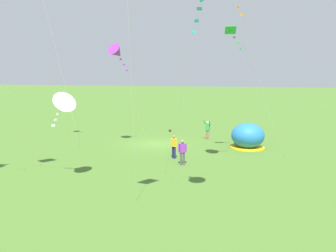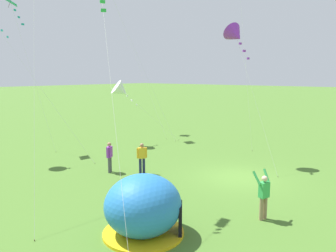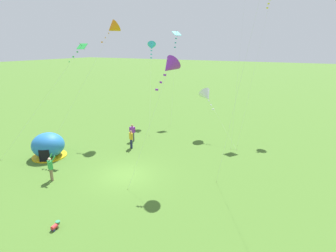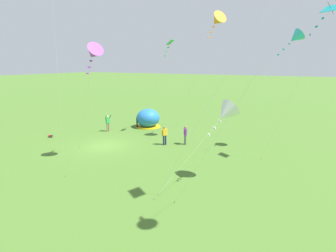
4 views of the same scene
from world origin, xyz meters
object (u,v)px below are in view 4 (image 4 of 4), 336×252
at_px(person_near_tent, 165,134).
at_px(kite_cyan, 295,38).
at_px(person_watching_sky, 185,134).
at_px(popup_tent, 148,118).
at_px(kite_green, 169,47).
at_px(person_arms_raised, 108,122).
at_px(kite_teal, 327,14).
at_px(toddler_crawling, 51,136).
at_px(kite_orange, 217,20).
at_px(kite_purple, 93,53).
at_px(kite_white, 225,113).

bearing_deg(person_near_tent, kite_cyan, 110.12).
bearing_deg(person_watching_sky, kite_cyan, 107.51).
bearing_deg(popup_tent, kite_green, 70.40).
height_order(person_arms_raised, kite_teal, kite_teal).
distance_m(kite_teal, kite_green, 13.39).
distance_m(toddler_crawling, kite_teal, 24.92).
bearing_deg(person_arms_raised, person_near_tent, 79.95).
distance_m(kite_orange, kite_purple, 11.43).
bearing_deg(kite_purple, person_watching_sky, 146.42).
xyz_separation_m(person_arms_raised, kite_purple, (6.77, 4.95, 6.80)).
height_order(kite_teal, kite_green, kite_teal).
bearing_deg(kite_orange, kite_white, 22.25).
xyz_separation_m(popup_tent, toddler_crawling, (8.23, -6.12, -0.82)).
bearing_deg(kite_white, kite_purple, -85.69).
bearing_deg(kite_green, kite_white, 43.98).
distance_m(kite_cyan, kite_orange, 6.67).
bearing_deg(person_arms_raised, kite_green, 113.04).
distance_m(person_near_tent, kite_green, 8.81).
bearing_deg(kite_purple, person_arms_raised, -143.81).
xyz_separation_m(person_arms_raised, kite_green, (-2.55, 5.99, 7.69)).
bearing_deg(kite_teal, person_arms_raised, -90.75).
height_order(kite_orange, kite_white, kite_orange).
relative_size(popup_tent, kite_orange, 0.24).
distance_m(toddler_crawling, person_arms_raised, 5.72).
height_order(popup_tent, person_near_tent, popup_tent).
bearing_deg(kite_green, popup_tent, -109.60).
bearing_deg(kite_orange, kite_green, -89.02).
bearing_deg(kite_cyan, popup_tent, -96.23).
relative_size(kite_white, kite_green, 0.54).
xyz_separation_m(kite_cyan, kite_orange, (-0.49, -6.41, 1.75)).
xyz_separation_m(person_watching_sky, kite_teal, (-0.12, 9.80, 9.24)).
relative_size(person_near_tent, kite_white, 0.34).
bearing_deg(kite_purple, popup_tent, -167.93).
height_order(person_near_tent, kite_green, kite_green).
relative_size(popup_tent, person_watching_sky, 1.63).
height_order(person_near_tent, kite_cyan, kite_cyan).
height_order(popup_tent, toddler_crawling, popup_tent).
bearing_deg(kite_purple, kite_orange, 148.36).
height_order(kite_white, kite_purple, kite_purple).
relative_size(person_watching_sky, kite_orange, 0.15).
height_order(person_watching_sky, kite_cyan, kite_cyan).
height_order(person_arms_raised, kite_orange, kite_orange).
xyz_separation_m(person_watching_sky, kite_white, (5.70, 5.10, 3.29)).
relative_size(person_watching_sky, kite_cyan, 0.18).
relative_size(kite_orange, kite_white, 2.28).
xyz_separation_m(kite_cyan, kite_green, (-0.41, -11.17, -0.33)).
bearing_deg(kite_teal, kite_white, -38.90).
xyz_separation_m(kite_white, kite_purple, (0.70, -9.35, 3.55)).
relative_size(popup_tent, person_near_tent, 1.63).
xyz_separation_m(person_arms_raised, kite_cyan, (-2.14, 17.16, 8.02)).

